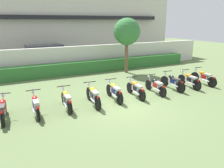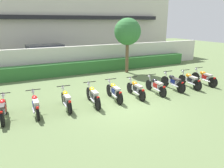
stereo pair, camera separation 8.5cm
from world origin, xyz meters
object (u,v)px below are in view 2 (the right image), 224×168
Objects in this scene: parked_car at (48,56)px; tree_near_inspector at (128,32)px; motorcycle_in_row_10 at (204,77)px; motorcycle_in_row_6 at (136,89)px; motorcycle_in_row_7 at (156,85)px; motorcycle_in_row_1 at (3,109)px; motorcycle_in_row_9 at (190,80)px; motorcycle_in_row_5 at (114,91)px; motorcycle_in_row_2 at (35,104)px; motorcycle_in_row_3 at (66,99)px; motorcycle_in_row_4 at (93,95)px; motorcycle_in_row_8 at (173,82)px.

tree_near_inspector reaches higher than parked_car.
motorcycle_in_row_6 is at bearing 93.18° from motorcycle_in_row_10.
motorcycle_in_row_7 is 3.65m from motorcycle_in_row_10.
motorcycle_in_row_10 is at bearing -85.50° from motorcycle_in_row_7.
motorcycle_in_row_1 is 0.96× the size of motorcycle_in_row_9.
motorcycle_in_row_10 is at bearing -87.04° from motorcycle_in_row_5.
tree_near_inspector is 2.14× the size of motorcycle_in_row_5.
tree_near_inspector is at bearing -54.36° from motorcycle_in_row_2.
motorcycle_in_row_5 is (2.37, 0.05, 0.01)m from motorcycle_in_row_3.
motorcycle_in_row_3 is (-0.91, -9.27, -0.50)m from parked_car.
motorcycle_in_row_5 reaches higher than motorcycle_in_row_3.
motorcycle_in_row_2 is 0.94× the size of motorcycle_in_row_4.
motorcycle_in_row_8 is at bearing -86.27° from motorcycle_in_row_5.
tree_near_inspector is 2.12× the size of motorcycle_in_row_6.
motorcycle_in_row_1 is 2.48m from motorcycle_in_row_3.
motorcycle_in_row_4 reaches higher than motorcycle_in_row_9.
motorcycle_in_row_7 is 1.27m from motorcycle_in_row_8.
motorcycle_in_row_9 is at bearing -95.21° from motorcycle_in_row_8.
motorcycle_in_row_1 is at bearing 91.74° from motorcycle_in_row_8.
tree_near_inspector is 6.02m from motorcycle_in_row_6.
parked_car reaches higher than motorcycle_in_row_9.
motorcycle_in_row_3 is 7.21m from motorcycle_in_row_9.
motorcycle_in_row_9 is at bearing -86.09° from motorcycle_in_row_1.
motorcycle_in_row_10 reaches higher than motorcycle_in_row_6.
motorcycle_in_row_1 is 6.03m from motorcycle_in_row_6.
parked_car is 9.36m from motorcycle_in_row_4.
motorcycle_in_row_8 is 1.03× the size of motorcycle_in_row_9.
motorcycle_in_row_8 is at bearing 88.91° from motorcycle_in_row_9.
motorcycle_in_row_5 is (3.65, 0.07, 0.01)m from motorcycle_in_row_2.
motorcycle_in_row_9 is at bearing 95.87° from motorcycle_in_row_10.
tree_near_inspector is 2.01× the size of motorcycle_in_row_10.
motorcycle_in_row_3 is at bearing -140.18° from tree_near_inspector.
motorcycle_in_row_1 is at bearing -149.73° from tree_near_inspector.
motorcycle_in_row_8 is at bearing -85.27° from motorcycle_in_row_1.
motorcycle_in_row_3 is 2.37m from motorcycle_in_row_5.
tree_near_inspector is 2.22× the size of motorcycle_in_row_3.
motorcycle_in_row_9 is at bearing -88.15° from motorcycle_in_row_3.
motorcycle_in_row_1 is 0.99× the size of motorcycle_in_row_5.
motorcycle_in_row_2 is (-2.20, -9.29, -0.50)m from parked_car.
motorcycle_in_row_10 reaches higher than motorcycle_in_row_7.
motorcycle_in_row_4 reaches higher than motorcycle_in_row_6.
motorcycle_in_row_10 is (1.24, 0.07, 0.00)m from motorcycle_in_row_9.
motorcycle_in_row_7 is (6.08, -0.00, -0.00)m from motorcycle_in_row_2.
motorcycle_in_row_4 is 5.99m from motorcycle_in_row_9.
motorcycle_in_row_2 is at bearing -145.48° from tree_near_inspector.
motorcycle_in_row_4 is (3.70, -0.10, 0.01)m from motorcycle_in_row_1.
motorcycle_in_row_4 is at bearing 93.28° from motorcycle_in_row_10.
tree_near_inspector is 2.08× the size of motorcycle_in_row_9.
motorcycle_in_row_5 is at bearing -88.16° from parked_car.
tree_near_inspector is at bearing -55.36° from motorcycle_in_row_1.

